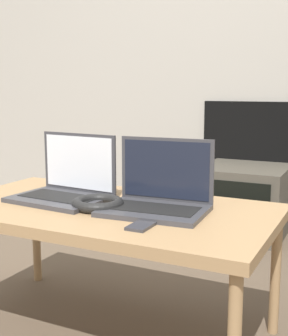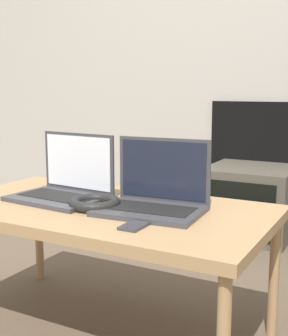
% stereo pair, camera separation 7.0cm
% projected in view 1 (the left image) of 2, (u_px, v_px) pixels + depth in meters
% --- Properties ---
extents(wall_back, '(7.00, 0.08, 2.60)m').
position_uv_depth(wall_back, '(241.00, 23.00, 2.98)').
color(wall_back, '#ADA89E').
rests_on(wall_back, ground_plane).
extents(table, '(1.15, 0.63, 0.47)m').
position_uv_depth(table, '(106.00, 217.00, 1.62)').
color(table, '#9E7A51').
rests_on(table, ground_plane).
extents(laptop_left, '(0.35, 0.27, 0.24)m').
position_uv_depth(laptop_left, '(67.00, 185.00, 1.71)').
color(laptop_left, '#38383D').
rests_on(laptop_left, table).
extents(laptop_right, '(0.35, 0.27, 0.24)m').
position_uv_depth(laptop_right, '(159.00, 195.00, 1.55)').
color(laptop_right, '#38383D').
rests_on(laptop_right, table).
extents(headphones, '(0.18, 0.18, 0.04)m').
position_uv_depth(headphones, '(98.00, 203.00, 1.58)').
color(headphones, black).
rests_on(headphones, table).
extents(phone, '(0.06, 0.13, 0.01)m').
position_uv_depth(phone, '(144.00, 224.00, 1.38)').
color(phone, '#333338').
rests_on(phone, table).
extents(tv, '(0.50, 0.51, 0.41)m').
position_uv_depth(tv, '(244.00, 200.00, 2.83)').
color(tv, '#4C473D').
rests_on(tv, ground_plane).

